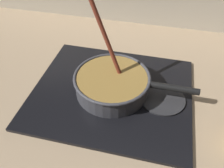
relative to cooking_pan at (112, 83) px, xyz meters
The scene contains 5 objects.
ground 0.26m from the cooking_pan, 84.23° to the right, with size 2.40×1.60×0.04m, color #9E8466.
hob_plate 0.04m from the cooking_pan, behind, with size 0.56×0.48×0.01m, color black.
burner_ring 0.03m from the cooking_pan, behind, with size 0.19×0.19×0.01m, color #592D0C.
spare_burner 0.18m from the cooking_pan, ahead, with size 0.16×0.16×0.01m, color #262628.
cooking_pan is the anchor object (origin of this frame).
Camera 1 is at (0.11, -0.33, 0.61)m, focal length 37.69 mm.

